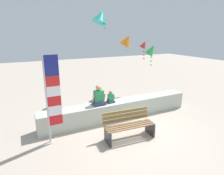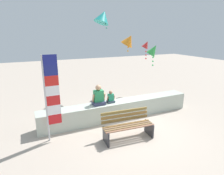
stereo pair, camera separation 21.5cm
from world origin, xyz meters
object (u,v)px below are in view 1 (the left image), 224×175
at_px(kite_orange, 127,40).
at_px(kite_red, 144,45).
at_px(person_adult, 99,97).
at_px(person_child, 111,98).
at_px(kite_teal, 101,17).
at_px(flag_banner, 51,95).
at_px(kite_green, 151,50).
at_px(park_bench, 129,126).

xyz_separation_m(kite_orange, kite_red, (1.02, -0.14, -0.26)).
bearing_deg(kite_orange, person_adult, -135.30).
distance_m(person_child, kite_teal, 4.51).
distance_m(person_adult, flag_banner, 1.94).
bearing_deg(kite_teal, kite_green, -30.95).
xyz_separation_m(flag_banner, kite_green, (5.41, 2.34, 0.94)).
bearing_deg(flag_banner, person_child, 15.42).
bearing_deg(person_child, kite_orange, 50.27).
bearing_deg(flag_banner, kite_orange, 36.64).
bearing_deg(kite_orange, park_bench, -119.22).
xyz_separation_m(kite_teal, kite_red, (2.38, -0.41, -1.40)).
bearing_deg(park_bench, kite_green, 44.84).
height_order(person_child, kite_green, kite_green).
xyz_separation_m(park_bench, person_adult, (-0.41, 1.50, 0.58)).
relative_size(person_child, kite_green, 0.43).
bearing_deg(flag_banner, park_bench, -21.86).
bearing_deg(kite_green, kite_red, 79.01).
bearing_deg(kite_green, park_bench, -135.16).
xyz_separation_m(flag_banner, kite_orange, (4.56, 3.39, 1.41)).
height_order(kite_teal, kite_green, kite_teal).
bearing_deg(kite_teal, park_bench, -102.74).
bearing_deg(kite_red, park_bench, -129.57).
bearing_deg(park_bench, kite_red, 50.43).
height_order(flag_banner, kite_orange, kite_orange).
relative_size(person_child, kite_orange, 0.45).
height_order(kite_teal, kite_orange, kite_teal).
distance_m(park_bench, kite_orange, 5.50).
height_order(person_adult, kite_teal, kite_teal).
distance_m(kite_teal, kite_red, 2.80).
bearing_deg(person_child, person_adult, -179.96).
bearing_deg(person_adult, kite_red, 34.52).
height_order(park_bench, person_child, person_child).
bearing_deg(person_child, park_bench, -93.24).
height_order(park_bench, person_adult, person_adult).
height_order(person_adult, flag_banner, flag_banner).
bearing_deg(kite_red, kite_orange, 172.14).
xyz_separation_m(kite_green, kite_orange, (-0.85, 1.05, 0.46)).
bearing_deg(park_bench, kite_orange, 60.78).
bearing_deg(person_adult, person_child, 0.04).
distance_m(person_adult, kite_orange, 4.39).
relative_size(kite_green, kite_orange, 1.03).
bearing_deg(kite_green, flag_banner, -156.59).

